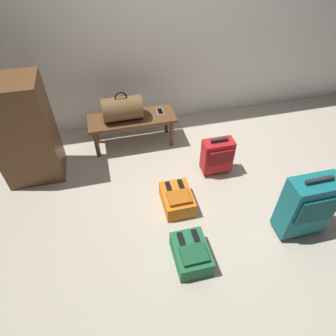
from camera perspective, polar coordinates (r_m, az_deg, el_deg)
name	(u,v)px	position (r m, az deg, el deg)	size (l,w,h in m)	color
ground_plane	(202,203)	(3.01, 6.53, -6.68)	(6.60, 6.60, 0.00)	#B2A893
back_wall	(165,3)	(3.57, -0.66, 29.14)	(6.00, 0.10, 2.80)	silver
bench	(132,122)	(3.50, -6.92, 8.88)	(1.00, 0.36, 0.38)	brown
duffel_bag_brown	(122,109)	(3.39, -8.82, 11.24)	(0.44, 0.26, 0.34)	brown
cell_phone	(160,111)	(3.53, -1.53, 10.84)	(0.07, 0.14, 0.01)	silver
suitcase_upright_teal	(307,206)	(2.78, 25.24, -6.61)	(0.43, 0.23, 0.67)	#14666B
suitcase_small_red	(217,155)	(3.17, 9.47, 2.41)	(0.32, 0.19, 0.46)	red
backpack_orange	(177,199)	(2.90, 1.76, -6.01)	(0.28, 0.38, 0.21)	orange
backpack_green	(191,254)	(2.57, 4.49, -16.11)	(0.28, 0.38, 0.21)	#1E6038
side_cabinet	(23,132)	(3.25, -26.09, 6.19)	(0.56, 0.44, 1.10)	brown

